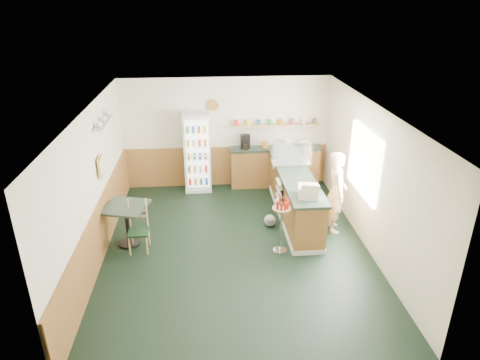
{
  "coord_description": "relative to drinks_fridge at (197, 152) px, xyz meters",
  "views": [
    {
      "loc": [
        -0.51,
        -6.99,
        4.48
      ],
      "look_at": [
        0.14,
        0.6,
        1.14
      ],
      "focal_mm": 32.0,
      "sensor_mm": 36.0,
      "label": 1
    }
  ],
  "objects": [
    {
      "name": "cash_register",
      "position": [
        2.06,
        -2.72,
        0.16
      ],
      "size": [
        0.43,
        0.44,
        0.21
      ],
      "primitive_type": "cube",
      "rotation": [
        0.0,
        0.0,
        -0.19
      ],
      "color": "beige",
      "rests_on": "service_counter"
    },
    {
      "name": "dog_doorstop",
      "position": [
        1.49,
        -2.01,
        -0.82
      ],
      "size": [
        0.25,
        0.32,
        0.3
      ],
      "rotation": [
        0.0,
        0.0,
        0.08
      ],
      "color": "gray",
      "rests_on": "ground"
    },
    {
      "name": "shopkeeper",
      "position": [
        2.76,
        -2.24,
        -0.11
      ],
      "size": [
        0.46,
        0.6,
        1.69
      ],
      "primitive_type": "imported",
      "rotation": [
        0.0,
        0.0,
        1.47
      ],
      "color": "tan",
      "rests_on": "ground"
    },
    {
      "name": "newspaper_rack",
      "position": [
        1.71,
        -1.75,
        -0.39
      ],
      "size": [
        0.09,
        0.43,
        0.68
      ],
      "color": "black",
      "rests_on": "ground"
    },
    {
      "name": "cafe_chair",
      "position": [
        -1.1,
        -2.62,
        -0.44
      ],
      "size": [
        0.37,
        0.37,
        1.0
      ],
      "rotation": [
        0.0,
        0.0,
        0.0
      ],
      "color": "black",
      "rests_on": "ground"
    },
    {
      "name": "drinks_fridge",
      "position": [
        0.0,
        0.0,
        0.0
      ],
      "size": [
        0.63,
        0.53,
        1.92
      ],
      "color": "silver",
      "rests_on": "ground"
    },
    {
      "name": "cafe_table",
      "position": [
        -1.34,
        -2.45,
        -0.38
      ],
      "size": [
        0.92,
        0.92,
        0.82
      ],
      "rotation": [
        0.0,
        0.0,
        -0.27
      ],
      "color": "black",
      "rests_on": "ground"
    },
    {
      "name": "back_counter",
      "position": [
        1.9,
        0.06,
        -0.41
      ],
      "size": [
        2.24,
        0.42,
        1.69
      ],
      "color": "#915F2E",
      "rests_on": "ground"
    },
    {
      "name": "display_case",
      "position": [
        2.06,
        -1.08,
        0.29
      ],
      "size": [
        0.85,
        0.45,
        0.48
      ],
      "color": "silver",
      "rests_on": "service_counter"
    },
    {
      "name": "ground",
      "position": [
        0.71,
        -2.74,
        -0.96
      ],
      "size": [
        6.0,
        6.0,
        0.0
      ],
      "primitive_type": "plane",
      "color": "black",
      "rests_on": "ground"
    },
    {
      "name": "room_envelope",
      "position": [
        0.49,
        -2.01,
        0.56
      ],
      "size": [
        5.04,
        6.02,
        2.72
      ],
      "color": "beige",
      "rests_on": "ground"
    },
    {
      "name": "service_counter",
      "position": [
        2.06,
        -1.67,
        -0.5
      ],
      "size": [
        0.68,
        3.01,
        1.01
      ],
      "color": "#915F2E",
      "rests_on": "ground"
    },
    {
      "name": "condiment_stand",
      "position": [
        1.54,
        -2.94,
        -0.23
      ],
      "size": [
        0.34,
        0.34,
        1.07
      ],
      "rotation": [
        0.0,
        0.0,
        -0.43
      ],
      "color": "silver",
      "rests_on": "ground"
    }
  ]
}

